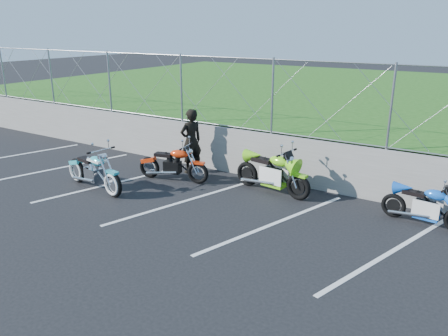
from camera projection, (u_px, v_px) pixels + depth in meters
The scene contains 10 objects.
ground at pixel (161, 215), 9.85m from camera, with size 90.00×90.00×0.00m, color black.
retaining_wall at pixel (239, 151), 12.47m from camera, with size 30.00×0.22×1.30m, color slate.
grass_field at pixel (346, 102), 20.52m from camera, with size 30.00×20.00×1.30m, color #215316.
chain_link_fence at pixel (240, 93), 11.96m from camera, with size 28.00×0.03×2.00m.
parking_lines at pixel (229, 211), 10.05m from camera, with size 18.29×4.31×0.01m.
cruiser_turquoise at pixel (94, 173), 11.24m from camera, with size 2.31×0.73×1.15m.
naked_orange at pixel (174, 165), 11.90m from camera, with size 2.05×0.71×1.03m.
sportbike_green at pixel (273, 174), 11.02m from camera, with size 2.21×0.79×1.15m.
sportbike_blue at pixel (426, 207), 9.22m from camera, with size 1.84×0.65×0.95m.
person_standing at pixel (191, 141), 12.47m from camera, with size 0.68×0.44×1.86m, color black.
Camera 1 is at (6.02, -6.89, 4.05)m, focal length 35.00 mm.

